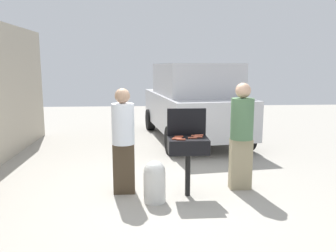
{
  "coord_description": "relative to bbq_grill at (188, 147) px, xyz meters",
  "views": [
    {
      "loc": [
        -0.34,
        -4.98,
        1.97
      ],
      "look_at": [
        0.03,
        0.55,
        1.0
      ],
      "focal_mm": 37.01,
      "sensor_mm": 36.0,
      "label": 1
    }
  ],
  "objects": [
    {
      "name": "hot_dog_1",
      "position": [
        -0.19,
        -0.1,
        0.15
      ],
      "size": [
        0.13,
        0.03,
        0.03
      ],
      "primitive_type": "cylinder",
      "rotation": [
        0.0,
        1.57,
        -0.05
      ],
      "color": "#B74C33",
      "rests_on": "bbq_grill"
    },
    {
      "name": "ground_plane",
      "position": [
        -0.29,
        -0.05,
        -0.76
      ],
      "size": [
        24.0,
        24.0,
        0.0
      ],
      "primitive_type": "plane",
      "color": "#9E998E"
    },
    {
      "name": "propane_tank",
      "position": [
        -0.51,
        -0.21,
        -0.44
      ],
      "size": [
        0.32,
        0.32,
        0.62
      ],
      "color": "silver",
      "rests_on": "ground"
    },
    {
      "name": "hot_dog_5",
      "position": [
        -0.13,
        0.05,
        0.15
      ],
      "size": [
        0.13,
        0.04,
        0.03
      ],
      "primitive_type": "cylinder",
      "rotation": [
        0.0,
        1.57,
        0.07
      ],
      "color": "#AD4228",
      "rests_on": "bbq_grill"
    },
    {
      "name": "parked_minivan",
      "position": [
        0.64,
        4.09,
        0.27
      ],
      "size": [
        2.53,
        4.62,
        2.02
      ],
      "rotation": [
        0.0,
        0.0,
        3.28
      ],
      "color": "#B7B7BC",
      "rests_on": "ground"
    },
    {
      "name": "hot_dog_6",
      "position": [
        0.13,
        0.11,
        0.15
      ],
      "size": [
        0.13,
        0.04,
        0.03
      ],
      "primitive_type": "cylinder",
      "rotation": [
        0.0,
        1.57,
        0.07
      ],
      "color": "#C6593D",
      "rests_on": "bbq_grill"
    },
    {
      "name": "person_right",
      "position": [
        0.88,
        0.25,
        0.17
      ],
      "size": [
        0.36,
        0.36,
        1.71
      ],
      "rotation": [
        0.0,
        0.0,
        3.08
      ],
      "color": "gray",
      "rests_on": "ground"
    },
    {
      "name": "hot_dog_0",
      "position": [
        -0.12,
        -0.15,
        0.15
      ],
      "size": [
        0.13,
        0.04,
        0.03
      ],
      "primitive_type": "cylinder",
      "rotation": [
        0.0,
        1.57,
        -0.11
      ],
      "color": "#AD4228",
      "rests_on": "bbq_grill"
    },
    {
      "name": "hot_dog_7",
      "position": [
        -0.16,
        -0.05,
        0.15
      ],
      "size": [
        0.13,
        0.04,
        0.03
      ],
      "primitive_type": "cylinder",
      "rotation": [
        0.0,
        1.57,
        -0.09
      ],
      "color": "#C6593D",
      "rests_on": "bbq_grill"
    },
    {
      "name": "bbq_grill",
      "position": [
        0.0,
        0.0,
        0.0
      ],
      "size": [
        0.6,
        0.44,
        0.9
      ],
      "color": "black",
      "rests_on": "ground"
    },
    {
      "name": "hot_dog_2",
      "position": [
        0.06,
        -0.04,
        0.15
      ],
      "size": [
        0.13,
        0.03,
        0.03
      ],
      "primitive_type": "cylinder",
      "rotation": [
        0.0,
        1.57,
        0.01
      ],
      "color": "#C6593D",
      "rests_on": "bbq_grill"
    },
    {
      "name": "person_left",
      "position": [
        -0.98,
        0.18,
        0.13
      ],
      "size": [
        0.34,
        0.34,
        1.64
      ],
      "rotation": [
        0.0,
        0.0,
        -0.07
      ],
      "color": "#3F3323",
      "rests_on": "ground"
    },
    {
      "name": "hot_dog_4",
      "position": [
        0.15,
        0.02,
        0.15
      ],
      "size": [
        0.13,
        0.04,
        0.03
      ],
      "primitive_type": "cylinder",
      "rotation": [
        0.0,
        1.57,
        -0.1
      ],
      "color": "#C6593D",
      "rests_on": "bbq_grill"
    },
    {
      "name": "hot_dog_3",
      "position": [
        0.19,
        0.14,
        0.15
      ],
      "size": [
        0.13,
        0.03,
        0.03
      ],
      "primitive_type": "cylinder",
      "rotation": [
        0.0,
        1.57,
        0.07
      ],
      "color": "#C6593D",
      "rests_on": "bbq_grill"
    },
    {
      "name": "grill_lid_open",
      "position": [
        0.0,
        0.22,
        0.35
      ],
      "size": [
        0.6,
        0.05,
        0.42
      ],
      "primitive_type": "cube",
      "color": "black",
      "rests_on": "bbq_grill"
    }
  ]
}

